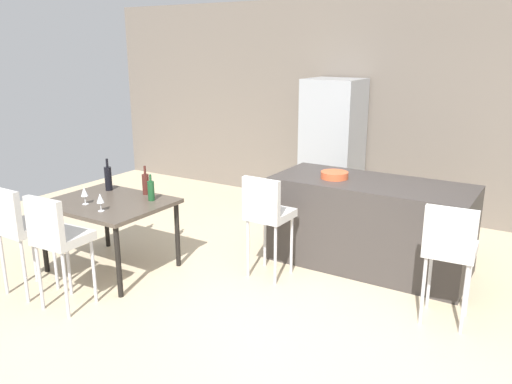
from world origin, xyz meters
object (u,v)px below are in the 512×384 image
dining_chair_far (57,235)px  fruit_bowl (334,175)px  dining_chair_near (18,224)px  kitchen_island (370,224)px  refrigerator (332,147)px  wine_bottle_end (151,190)px  bar_chair_middle (450,246)px  dining_table (109,208)px  wine_bottle_middle (146,184)px  wine_bottle_inner (108,178)px  wine_glass_left (84,192)px  wine_glass_right (100,199)px  bar_chair_left (267,211)px

dining_chair_far → fruit_bowl: dining_chair_far is taller
fruit_bowl → dining_chair_far: bearing=-125.0°
dining_chair_near → fruit_bowl: 3.10m
kitchen_island → dining_chair_near: bearing=-137.0°
kitchen_island → refrigerator: 1.93m
dining_chair_far → refrigerator: size_ratio=0.57×
wine_bottle_end → dining_chair_near: bearing=-119.8°
bar_chair_middle → fruit_bowl: bearing=151.0°
dining_table → wine_bottle_middle: bearing=69.1°
bar_chair_middle → refrigerator: refrigerator is taller
dining_chair_far → wine_bottle_end: dining_chair_far is taller
dining_chair_near → wine_bottle_middle: bearing=71.3°
wine_bottle_inner → refrigerator: refrigerator is taller
fruit_bowl → dining_table: bearing=-142.5°
wine_glass_left → wine_glass_right: same height
wine_bottle_inner → wine_bottle_end: wine_bottle_inner is taller
kitchen_island → dining_chair_far: dining_chair_far is taller
wine_bottle_end → dining_chair_far: bearing=-94.4°
wine_bottle_inner → dining_table: bearing=-43.8°
kitchen_island → wine_bottle_end: bearing=-146.5°
bar_chair_left → wine_bottle_inner: (-1.78, -0.38, 0.18)m
kitchen_island → dining_chair_near: (-2.50, -2.33, 0.24)m
dining_table → wine_glass_right: (0.19, -0.27, 0.19)m
wine_bottle_end → bar_chair_middle: bearing=8.5°
dining_chair_far → wine_bottle_inner: (-0.58, 1.13, 0.18)m
wine_bottle_end → wine_glass_right: 0.54m
wine_glass_left → wine_bottle_end: bearing=43.2°
dining_chair_far → wine_bottle_middle: size_ratio=3.41×
bar_chair_middle → fruit_bowl: size_ratio=3.66×
dining_table → dining_chair_far: size_ratio=1.13×
wine_glass_right → bar_chair_left: bearing=36.3°
dining_table → wine_bottle_inner: 0.47m
bar_chair_left → wine_bottle_inner: 1.83m
dining_chair_far → wine_glass_right: dining_chair_far is taller
wine_glass_left → refrigerator: (1.25, 3.20, 0.06)m
wine_bottle_inner → wine_bottle_middle: (0.46, 0.09, -0.02)m
wine_bottle_middle → wine_glass_right: (0.04, -0.66, 0.01)m
wine_glass_right → refrigerator: refrigerator is taller
bar_chair_left → wine_bottle_middle: size_ratio=3.41×
dining_table → fruit_bowl: 2.35m
wine_bottle_inner → refrigerator: size_ratio=0.19×
dining_table → wine_bottle_middle: wine_bottle_middle is taller
dining_table → wine_bottle_end: 0.47m
dining_chair_near → fruit_bowl: bearing=46.8°
wine_bottle_inner → wine_bottle_end: bearing=-4.0°
wine_bottle_end → wine_bottle_middle: 0.25m
bar_chair_left → fruit_bowl: size_ratio=3.66×
wine_bottle_middle → refrigerator: 2.80m
bar_chair_left → wine_glass_right: size_ratio=6.03×
dining_table → wine_bottle_inner: (-0.31, 0.30, 0.21)m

